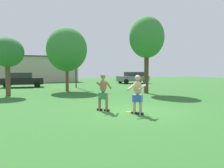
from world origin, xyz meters
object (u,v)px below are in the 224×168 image
at_px(car_gray_mid_lot, 133,77).
at_px(lamp_post, 76,54).
at_px(tree_left_field, 67,50).
at_px(frisbee, 128,112).
at_px(player_in_blue, 138,94).
at_px(player_with_cap, 103,90).
at_px(tree_behind_players, 7,53).
at_px(tree_near_building, 147,38).
at_px(car_black_near_post, 22,80).

height_order(car_gray_mid_lot, lamp_post, lamp_post).
bearing_deg(lamp_post, tree_left_field, -116.39).
xyz_separation_m(frisbee, car_gray_mid_lot, (10.79, 19.31, 0.81)).
height_order(player_in_blue, tree_left_field, tree_left_field).
bearing_deg(tree_left_field, player_with_cap, -93.58).
relative_size(player_with_cap, lamp_post, 0.30).
bearing_deg(car_gray_mid_lot, lamp_post, -154.30).
distance_m(tree_behind_players, tree_near_building, 10.71).
xyz_separation_m(car_gray_mid_lot, tree_near_building, (-5.51, -12.30, 3.66)).
distance_m(player_with_cap, lamp_post, 14.44).
bearing_deg(lamp_post, car_black_near_post, 150.49).
xyz_separation_m(player_in_blue, tree_near_building, (5.12, 7.56, 3.58)).
distance_m(lamp_post, tree_behind_players, 8.43).
bearing_deg(tree_near_building, frisbee, -126.99).
bearing_deg(tree_left_field, car_black_near_post, 118.51).
distance_m(player_with_cap, frisbee, 1.56).
xyz_separation_m(car_black_near_post, tree_left_field, (3.49, -6.43, 2.87)).
relative_size(player_with_cap, frisbee, 7.00).
relative_size(lamp_post, tree_behind_players, 1.37).
bearing_deg(tree_behind_players, car_gray_mid_lot, 31.73).
height_order(lamp_post, tree_behind_players, lamp_post).
bearing_deg(lamp_post, player_in_blue, -94.92).
height_order(car_black_near_post, tree_left_field, tree_left_field).
height_order(frisbee, lamp_post, lamp_post).
bearing_deg(player_with_cap, tree_near_building, 45.01).
bearing_deg(car_black_near_post, player_in_blue, -78.01).
xyz_separation_m(player_in_blue, frisbee, (-0.16, 0.55, -0.89)).
bearing_deg(car_black_near_post, frisbee, -78.13).
xyz_separation_m(frisbee, lamp_post, (1.48, 14.83, 3.59)).
bearing_deg(tree_near_building, tree_behind_players, 166.39).
relative_size(player_in_blue, frisbee, 6.78).
distance_m(player_with_cap, car_gray_mid_lot, 21.87).
height_order(car_black_near_post, tree_near_building, tree_near_building).
relative_size(player_in_blue, tree_behind_players, 0.40).
height_order(player_in_blue, frisbee, player_in_blue).
relative_size(frisbee, tree_left_field, 0.04).
bearing_deg(tree_behind_players, tree_left_field, 20.96).
bearing_deg(player_in_blue, frisbee, 105.93).
height_order(tree_behind_players, tree_near_building, tree_near_building).
bearing_deg(tree_left_field, tree_behind_players, -159.04).
bearing_deg(car_black_near_post, lamp_post, -29.51).
height_order(player_in_blue, tree_behind_players, tree_behind_players).
xyz_separation_m(frisbee, car_black_near_post, (-3.74, 17.78, 0.81)).
bearing_deg(frisbee, car_gray_mid_lot, 60.80).
xyz_separation_m(player_with_cap, tree_near_building, (6.18, 6.19, 3.51)).
bearing_deg(tree_left_field, tree_near_building, -38.16).
distance_m(player_with_cap, player_in_blue, 1.73).
bearing_deg(car_black_near_post, tree_behind_players, -99.04).
height_order(player_in_blue, lamp_post, lamp_post).
distance_m(player_with_cap, tree_behind_players, 9.87).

